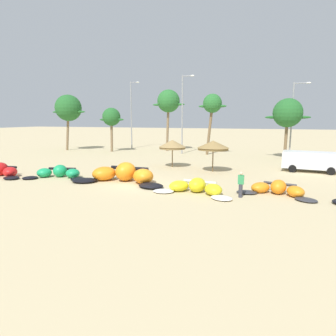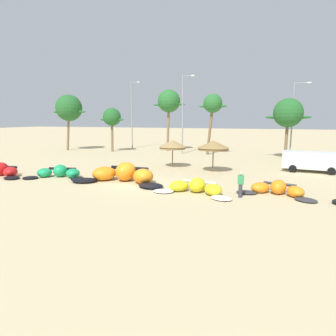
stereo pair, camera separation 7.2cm
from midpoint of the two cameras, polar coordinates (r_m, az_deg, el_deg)
name	(u,v)px [view 2 (the right image)]	position (r m, az deg, el deg)	size (l,w,h in m)	color
ground_plane	(139,184)	(22.12, -5.66, -3.13)	(260.00, 260.00, 0.00)	#C6B284
kite_left	(59,173)	(26.07, -20.41, -0.87)	(5.44, 3.17, 1.03)	black
kite_left_of_center	(123,175)	(22.99, -8.59, -1.27)	(7.85, 3.58, 1.48)	black
kite_center	(196,187)	(19.44, 5.49, -3.79)	(5.59, 2.88, 0.97)	white
kite_right_of_center	(277,189)	(20.20, 20.60, -3.90)	(5.03, 2.86, 0.93)	#333338
beach_umbrella_near_van	(173,144)	(29.53, 0.96, 4.62)	(2.75, 2.75, 2.76)	brown
beach_umbrella_middle	(213,145)	(27.14, 8.88, 4.38)	(2.92, 2.92, 2.88)	brown
parked_van	(311,160)	(30.00, 26.05, 1.40)	(5.19, 2.65, 1.84)	white
person_near_kites	(241,185)	(18.72, 14.04, -3.14)	(0.36, 0.24, 1.62)	#383842
palm_leftmost	(69,108)	(48.01, -18.67, 10.95)	(5.96, 3.97, 8.46)	#7F6647
palm_left	(112,118)	(44.47, -10.81, 9.61)	(3.96, 2.64, 6.44)	#7F6647
palm_left_of_gap	(169,102)	(44.76, 0.23, 12.75)	(5.05, 3.37, 9.13)	#7F6647
palm_center_left	(213,105)	(40.29, 8.74, 12.06)	(3.77, 2.51, 8.12)	brown
palm_center_right	(288,113)	(38.14, 22.38, 9.80)	(5.15, 3.43, 7.25)	brown
lamppost_west	(132,112)	(48.82, -6.92, 10.71)	(1.61, 0.24, 10.71)	gray
lamppost_west_center	(183,111)	(40.95, 3.07, 10.98)	(1.74, 0.24, 10.66)	gray
lamppost_east_center	(294,116)	(39.47, 23.31, 9.25)	(1.96, 0.24, 9.20)	gray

